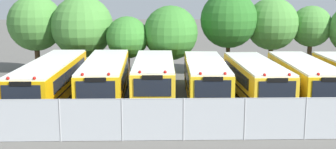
{
  "coord_description": "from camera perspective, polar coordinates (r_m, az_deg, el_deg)",
  "views": [
    {
      "loc": [
        -3.06,
        -27.62,
        6.89
      ],
      "look_at": [
        -2.37,
        0.0,
        1.6
      ],
      "focal_mm": 46.91,
      "sensor_mm": 36.0,
      "label": 1
    }
  ],
  "objects": [
    {
      "name": "school_bus_2",
      "position": [
        28.37,
        -1.82,
        -0.34
      ],
      "size": [
        2.67,
        9.55,
        2.65
      ],
      "rotation": [
        0.0,
        0.0,
        3.13
      ],
      "color": "yellow",
      "rests_on": "ground_plane"
    },
    {
      "name": "chainlink_fence",
      "position": [
        20.55,
        6.03,
        -5.71
      ],
      "size": [
        25.74,
        0.07,
        2.05
      ],
      "color": "#9EA0A3",
      "rests_on": "ground_plane"
    },
    {
      "name": "tree_4",
      "position": [
        36.48,
        8.04,
        7.23
      ],
      "size": [
        4.66,
        4.66,
        6.89
      ],
      "color": "#4C3823",
      "rests_on": "ground_plane"
    },
    {
      "name": "school_bus_5",
      "position": [
        29.6,
        17.22,
        -0.43
      ],
      "size": [
        2.78,
        9.81,
        2.57
      ],
      "rotation": [
        0.0,
        0.0,
        3.12
      ],
      "color": "yellow",
      "rests_on": "ground_plane"
    },
    {
      "name": "school_bus_1",
      "position": [
        28.38,
        -8.15,
        -0.41
      ],
      "size": [
        2.76,
        10.59,
        2.67
      ],
      "rotation": [
        0.0,
        0.0,
        3.16
      ],
      "color": "yellow",
      "rests_on": "ground_plane"
    },
    {
      "name": "tree_5",
      "position": [
        37.75,
        13.43,
        6.48
      ],
      "size": [
        4.36,
        4.36,
        6.34
      ],
      "color": "#4C3823",
      "rests_on": "ground_plane"
    },
    {
      "name": "school_bus_3",
      "position": [
        28.16,
        4.91,
        -0.49
      ],
      "size": [
        2.7,
        9.57,
        2.62
      ],
      "rotation": [
        0.0,
        0.0,
        3.11
      ],
      "color": "yellow",
      "rests_on": "ground_plane"
    },
    {
      "name": "tree_0",
      "position": [
        38.65,
        -17.01,
        6.33
      ],
      "size": [
        4.63,
        4.63,
        6.52
      ],
      "color": "#4C3823",
      "rests_on": "ground_plane"
    },
    {
      "name": "tree_2",
      "position": [
        34.65,
        -5.42,
        4.83
      ],
      "size": [
        3.32,
        3.32,
        4.94
      ],
      "color": "#4C3823",
      "rests_on": "ground_plane"
    },
    {
      "name": "tree_6",
      "position": [
        38.98,
        18.14,
        6.07
      ],
      "size": [
        3.45,
        3.45,
        5.67
      ],
      "color": "#4C3823",
      "rests_on": "ground_plane"
    },
    {
      "name": "ground_plane",
      "position": [
        28.63,
        4.76,
        -3.12
      ],
      "size": [
        160.0,
        160.0,
        0.0
      ],
      "primitive_type": "plane",
      "color": "#595651"
    },
    {
      "name": "tree_1",
      "position": [
        36.68,
        -10.97,
        6.22
      ],
      "size": [
        5.06,
        5.06,
        6.53
      ],
      "color": "#4C3823",
      "rests_on": "ground_plane"
    },
    {
      "name": "school_bus_4",
      "position": [
        28.81,
        11.31,
        -0.49
      ],
      "size": [
        2.76,
        9.68,
        2.53
      ],
      "rotation": [
        0.0,
        0.0,
        3.17
      ],
      "color": "yellow",
      "rests_on": "ground_plane"
    },
    {
      "name": "tree_3",
      "position": [
        34.76,
        0.4,
        5.55
      ],
      "size": [
        4.3,
        4.3,
        5.77
      ],
      "color": "#4C3823",
      "rests_on": "ground_plane"
    },
    {
      "name": "school_bus_0",
      "position": [
        28.77,
        -14.98,
        -0.55
      ],
      "size": [
        2.75,
        11.69,
        2.63
      ],
      "rotation": [
        0.0,
        0.0,
        3.12
      ],
      "color": "#EAA80C",
      "rests_on": "ground_plane"
    }
  ]
}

